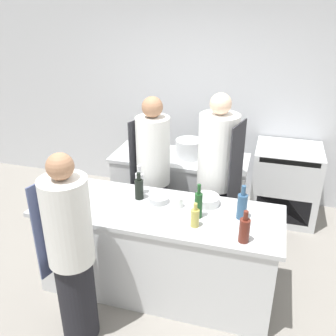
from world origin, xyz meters
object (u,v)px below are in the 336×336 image
(bottle_vinegar, at_px, (242,205))
(stockpot, at_px, (189,149))
(bottle_wine, at_px, (195,217))
(chef_at_pass_far, at_px, (153,176))
(bottle_sauce, at_px, (139,188))
(bowl_mixing_large, at_px, (207,200))
(cup, at_px, (179,202))
(bowl_prep_small, at_px, (159,199))
(bottle_olive_oil, at_px, (198,204))
(chef_at_prep_near, at_px, (71,253))
(bottle_water, at_px, (140,183))
(oven_range, at_px, (285,183))
(bottle_cooking_oil, at_px, (244,230))
(chef_at_stove, at_px, (216,179))

(bottle_vinegar, bearing_deg, stockpot, 122.15)
(bottle_vinegar, xyz_separation_m, bottle_wine, (-0.35, -0.23, -0.04))
(chef_at_pass_far, distance_m, bottle_sauce, 0.55)
(bowl_mixing_large, distance_m, cup, 0.26)
(bowl_prep_small, bearing_deg, bottle_olive_oil, -20.50)
(chef_at_prep_near, xyz_separation_m, bottle_water, (0.22, 0.94, 0.17))
(oven_range, bearing_deg, stockpot, -156.93)
(oven_range, bearing_deg, bottle_cooking_oil, -100.09)
(bottle_vinegar, height_order, bottle_wine, bottle_vinegar)
(stockpot, bearing_deg, bottle_water, -104.01)
(bottle_wine, height_order, cup, bottle_wine)
(bottle_vinegar, xyz_separation_m, bottle_cooking_oil, (0.05, -0.33, -0.02))
(stockpot, bearing_deg, bottle_wine, -74.83)
(bottle_olive_oil, bearing_deg, bottle_cooking_oil, -30.85)
(bottle_vinegar, height_order, bottle_water, bottle_vinegar)
(oven_range, distance_m, bottle_wine, 2.10)
(cup, bearing_deg, bottle_sauce, 173.16)
(oven_range, distance_m, chef_at_stove, 1.31)
(cup, bearing_deg, chef_at_prep_near, -128.67)
(bottle_cooking_oil, relative_size, bottle_water, 0.92)
(bottle_cooking_oil, relative_size, bottle_sauce, 1.02)
(cup, bearing_deg, oven_range, 59.28)
(chef_at_prep_near, distance_m, bottle_olive_oil, 1.10)
(oven_range, distance_m, bottle_vinegar, 1.79)
(bottle_olive_oil, bearing_deg, chef_at_pass_far, 132.35)
(oven_range, xyz_separation_m, chef_at_pass_far, (-1.40, -1.04, 0.40))
(bowl_mixing_large, bearing_deg, chef_at_stove, 88.95)
(bottle_cooking_oil, bearing_deg, chef_at_prep_near, -160.68)
(bowl_mixing_large, bearing_deg, chef_at_pass_far, 145.01)
(bottle_wine, bearing_deg, bottle_olive_oil, 91.16)
(bottle_sauce, height_order, bowl_mixing_large, bottle_sauce)
(chef_at_pass_far, bearing_deg, cup, -123.81)
(oven_range, distance_m, chef_at_pass_far, 1.79)
(chef_at_stove, distance_m, chef_at_pass_far, 0.68)
(bottle_cooking_oil, xyz_separation_m, bowl_prep_small, (-0.81, 0.40, -0.08))
(stockpot, bearing_deg, bottle_sauce, -101.47)
(bottle_olive_oil, bearing_deg, chef_at_prep_near, -140.89)
(bottle_olive_oil, bearing_deg, bottle_sauce, 164.58)
(bottle_cooking_oil, height_order, bowl_prep_small, bottle_cooking_oil)
(bottle_cooking_oil, distance_m, bowl_prep_small, 0.91)
(chef_at_pass_far, bearing_deg, stockpot, -5.67)
(bowl_prep_small, xyz_separation_m, stockpot, (0.02, 1.11, 0.08))
(oven_range, height_order, bottle_olive_oil, bottle_olive_oil)
(oven_range, height_order, chef_at_stove, chef_at_stove)
(bottle_sauce, bearing_deg, bowl_prep_small, -4.36)
(stockpot, bearing_deg, bottle_olive_oil, -73.29)
(bottle_sauce, bearing_deg, bottle_cooking_oil, -22.14)
(bottle_sauce, xyz_separation_m, stockpot, (0.22, 1.09, 0.00))
(bottle_cooking_oil, xyz_separation_m, stockpot, (-0.79, 1.50, -0.00))
(chef_at_stove, bearing_deg, chef_at_prep_near, -17.82)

